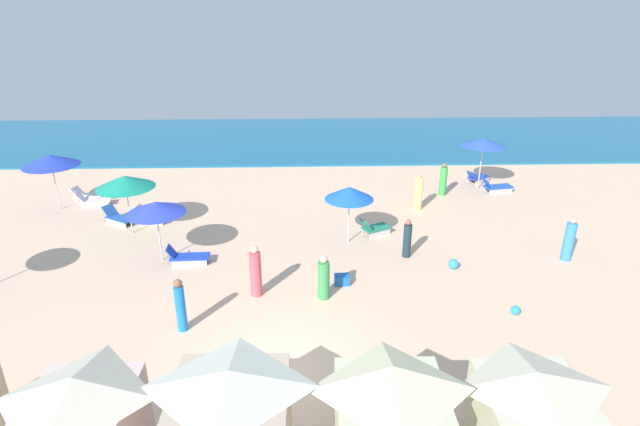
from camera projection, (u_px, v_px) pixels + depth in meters
ground_plane at (281, 371)px, 13.10m from camera, size 60.00×60.00×0.00m
ocean at (294, 139)px, 34.99m from camera, size 60.00×12.48×0.12m
cabana_2 at (233, 425)px, 9.66m from camera, size 2.39×2.16×2.66m
cabana_3 at (389, 422)px, 9.66m from camera, size 2.25×2.07×2.74m
cabana_4 at (528, 419)px, 9.98m from camera, size 2.17×2.05×2.38m
umbrella_0 at (51, 160)px, 22.44m from camera, size 2.43×2.43×2.57m
lounge_chair_0_0 at (87, 196)px, 24.17m from camera, size 1.51×0.88×0.64m
lounge_chair_0_1 at (93, 200)px, 23.66m from camera, size 1.56×0.82×0.69m
umbrella_1 at (349, 193)px, 19.38m from camera, size 1.89×1.89×2.30m
lounge_chair_1_0 at (374, 228)px, 20.66m from camera, size 1.37×1.11×0.74m
umbrella_2 at (156, 208)px, 17.93m from camera, size 2.09×2.09×2.30m
lounge_chair_2_0 at (187, 257)px, 18.41m from camera, size 1.51×0.62×0.69m
umbrella_3 at (484, 142)px, 24.98m from camera, size 2.20×2.20×2.58m
lounge_chair_3_0 at (477, 177)px, 26.67m from camera, size 1.39×1.19×0.69m
lounge_chair_3_1 at (496, 187)px, 25.32m from camera, size 1.59×0.89×0.73m
umbrella_5 at (125, 182)px, 20.08m from camera, size 2.30×2.30×2.48m
lounge_chair_5_0 at (118, 217)px, 21.78m from camera, size 1.53×1.24×0.70m
lounge_chair_5_1 at (151, 216)px, 21.82m from camera, size 1.36×0.82×0.74m
beachgoer_0 at (443, 180)px, 24.75m from camera, size 0.39×0.39×1.63m
beachgoer_1 at (324, 279)px, 16.08m from camera, size 0.48×0.48×1.50m
beachgoer_2 at (256, 273)px, 16.21m from camera, size 0.47×0.47×1.74m
beachgoer_3 at (407, 239)px, 18.73m from camera, size 0.40×0.40×1.49m
beachgoer_4 at (180, 306)px, 14.45m from camera, size 0.39×0.39×1.67m
beachgoer_5 at (569, 241)px, 18.47m from camera, size 0.52×0.52×1.66m
beachgoer_6 at (418, 193)px, 23.00m from camera, size 0.51×0.51×1.69m
beach_ball_0 at (515, 310)px, 15.43m from camera, size 0.28×0.28×0.28m
cooler_box_1 at (342, 280)px, 17.08m from camera, size 0.52×0.37×0.33m
beach_ball_2 at (453, 264)px, 18.07m from camera, size 0.36×0.36×0.36m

